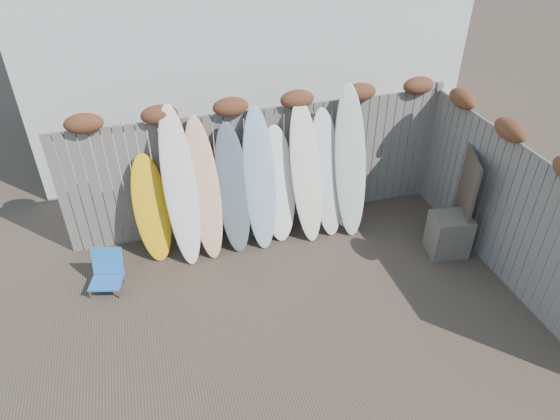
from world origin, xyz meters
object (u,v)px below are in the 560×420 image
object	(u,v)px
wooden_crate	(449,234)
lattice_panel	(463,197)
surfboard_0	(152,209)
beach_chair	(107,271)

from	to	relation	value
wooden_crate	lattice_panel	distance (m)	0.61
lattice_panel	surfboard_0	world-z (taller)	surfboard_0
wooden_crate	surfboard_0	world-z (taller)	surfboard_0
lattice_panel	beach_chair	bearing A→B (deg)	-161.25
beach_chair	surfboard_0	size ratio (longest dim) A/B	0.34
wooden_crate	surfboard_0	distance (m)	4.47
lattice_panel	surfboard_0	xyz separation A→B (m)	(-4.60, 0.97, 0.03)
beach_chair	lattice_panel	bearing A→B (deg)	-4.15
surfboard_0	lattice_panel	bearing A→B (deg)	-15.24
beach_chair	surfboard_0	distance (m)	1.08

